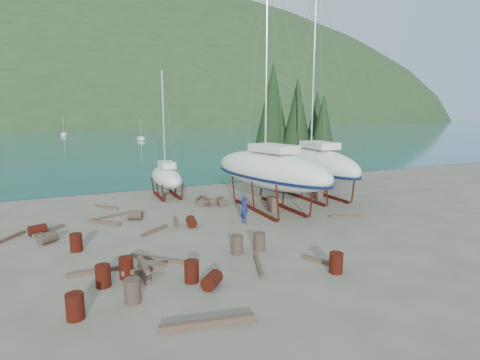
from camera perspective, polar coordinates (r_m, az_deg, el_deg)
name	(u,v)px	position (r m, az deg, el deg)	size (l,w,h in m)	color
ground	(222,239)	(20.43, -2.79, -8.90)	(600.00, 600.00, 0.00)	#5B5648
bay_water	(76,122)	(333.09, -23.77, 8.02)	(700.00, 700.00, 0.00)	#1A6783
far_hill	(75,122)	(338.08, -23.79, 8.04)	(800.00, 360.00, 110.00)	#1F381C
far_house_center	(37,122)	(208.37, -28.57, 7.78)	(6.60, 5.60, 5.60)	beige
far_house_right	(141,121)	(211.27, -14.79, 8.67)	(6.60, 5.60, 5.60)	beige
cypress_near_right	(297,123)	(35.85, 8.66, 8.57)	(3.60, 3.60, 10.00)	black
cypress_mid_right	(323,133)	(35.11, 12.50, 7.00)	(3.06, 3.06, 8.50)	black
cypress_back_left	(273,114)	(36.76, 4.98, 10.04)	(4.14, 4.14, 11.50)	black
cypress_far_right	(317,128)	(38.40, 11.59, 7.70)	(3.24, 3.24, 9.00)	black
moored_boat_mid	(141,139)	(99.63, -14.86, 6.08)	(2.00, 5.00, 6.05)	white
moored_boat_far	(64,135)	(128.10, -25.26, 6.26)	(2.00, 5.00, 6.05)	white
large_sailboat_near	(269,169)	(26.00, 4.47, 1.62)	(5.38, 11.61, 17.62)	white
large_sailboat_far	(315,163)	(30.26, 11.32, 2.52)	(3.78, 10.91, 16.99)	white
small_sailboat_shore	(166,177)	(30.68, -11.15, 0.50)	(1.95, 6.22, 9.96)	white
worker	(244,209)	(22.98, 0.64, -4.48)	(0.63, 0.41, 1.73)	navy
drum_0	(103,276)	(15.86, -20.15, -13.54)	(0.58, 0.58, 0.88)	#54180E
drum_2	(38,230)	(23.76, -28.47, -6.68)	(0.58, 0.58, 0.88)	#54180E
drum_3	(192,271)	(15.45, -7.38, -13.64)	(0.58, 0.58, 0.88)	#54180E
drum_5	(237,245)	(18.20, -0.44, -9.82)	(0.58, 0.58, 0.88)	#2D2823
drum_6	(191,222)	(22.63, -7.43, -6.31)	(0.58, 0.58, 0.88)	#54180E
drum_7	(336,263)	(16.63, 14.43, -12.12)	(0.58, 0.58, 0.88)	#54180E
drum_8	(76,242)	(20.16, -23.70, -8.70)	(0.58, 0.58, 0.88)	#54180E
drum_9	(135,215)	(24.76, -15.68, -5.18)	(0.58, 0.58, 0.88)	#2D2823
drum_11	(221,201)	(27.58, -2.87, -3.27)	(0.58, 0.58, 0.88)	#2D2823
drum_12	(212,280)	(14.98, -4.32, -14.99)	(0.58, 0.58, 0.88)	#54180E
drum_13	(75,306)	(13.93, -23.84, -17.20)	(0.58, 0.58, 0.88)	#54180E
drum_14	(126,268)	(16.35, -16.94, -12.64)	(0.58, 0.58, 0.88)	#54180E
drum_15	(48,238)	(22.03, -27.25, -7.83)	(0.58, 0.58, 0.88)	#2D2823
drum_16	(132,291)	(14.33, -16.06, -15.92)	(0.58, 0.58, 0.88)	#2D2823
drum_17	(259,241)	(18.65, 2.96, -9.34)	(0.58, 0.58, 0.88)	#2D2823
timber_1	(346,216)	(25.26, 15.91, -5.34)	(0.19, 2.10, 0.19)	brown
timber_2	(49,231)	(24.03, -27.09, -6.87)	(0.19, 2.17, 0.19)	brown
timber_3	(157,259)	(17.94, -12.49, -11.62)	(0.15, 2.92, 0.15)	brown
timber_4	(154,230)	(22.02, -12.91, -7.50)	(0.17, 2.13, 0.17)	brown
timber_5	(258,265)	(16.82, 2.83, -12.86)	(0.16, 2.55, 0.16)	brown
timber_6	(198,199)	(29.46, -6.38, -2.85)	(0.19, 1.60, 0.19)	brown
timber_7	(322,261)	(17.60, 12.38, -12.00)	(0.17, 1.80, 0.17)	brown
timber_8	(104,222)	(24.42, -20.00, -6.10)	(0.19, 2.26, 0.19)	brown
timber_9	(106,207)	(28.47, -19.72, -3.87)	(0.15, 2.13, 0.15)	brown
timber_11	(176,222)	(23.47, -9.77, -6.32)	(0.15, 2.35, 0.15)	brown
timber_12	(98,271)	(17.33, -20.85, -12.81)	(0.17, 2.44, 0.17)	brown
timber_15	(110,216)	(25.81, -19.24, -5.25)	(0.15, 2.49, 0.15)	brown
timber_16	(208,323)	(12.67, -4.91, -20.88)	(0.23, 3.04, 0.23)	brown
timber_17	(7,239)	(23.60, -32.02, -7.64)	(0.16, 2.66, 0.16)	brown
timber_pile_fore	(143,269)	(16.33, -14.50, -13.07)	(1.80, 1.80, 0.60)	brown
timber_pile_aft	(207,202)	(27.53, -4.99, -3.30)	(1.80, 1.80, 0.60)	brown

